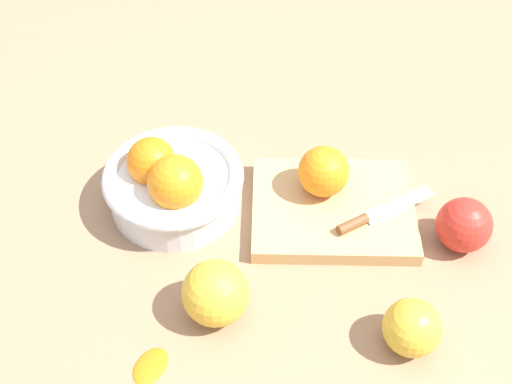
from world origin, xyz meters
TOP-DOWN VIEW (x-y plane):
  - ground_plane at (0.00, 0.00)m, footprint 2.40×2.40m
  - bowl at (-0.14, 0.09)m, footprint 0.19×0.19m
  - cutting_board at (0.08, 0.08)m, footprint 0.23×0.18m
  - orange_on_board at (0.07, 0.11)m, footprint 0.07×0.07m
  - knife at (0.13, 0.06)m, footprint 0.14×0.10m
  - apple_back_right at (0.25, 0.04)m, footprint 0.07×0.07m
  - apple_front_right at (0.16, -0.12)m, footprint 0.07×0.07m
  - apple_front_left at (-0.07, -0.09)m, footprint 0.08×0.08m
  - citrus_peel at (-0.14, -0.16)m, footprint 0.05×0.06m

SIDE VIEW (x-z plane):
  - ground_plane at x=0.00m, z-range 0.00..0.00m
  - citrus_peel at x=-0.14m, z-range 0.00..0.01m
  - cutting_board at x=0.08m, z-range 0.00..0.02m
  - knife at x=0.13m, z-range 0.02..0.03m
  - apple_front_right at x=0.16m, z-range 0.00..0.07m
  - apple_back_right at x=0.25m, z-range 0.00..0.07m
  - apple_front_left at x=-0.07m, z-range 0.00..0.08m
  - bowl at x=-0.14m, z-range -0.01..0.10m
  - orange_on_board at x=0.07m, z-range 0.02..0.09m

